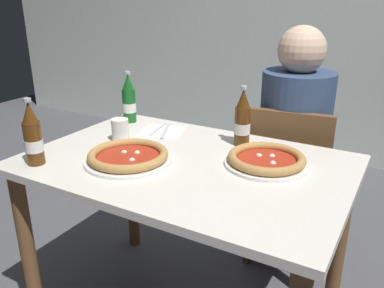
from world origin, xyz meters
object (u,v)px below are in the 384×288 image
Objects in this scene: pizza_margherita_near at (266,160)px; napkin_with_cutlery at (162,131)px; diner_seated at (292,155)px; beer_bottle_left at (129,101)px; paper_cup at (120,130)px; dining_table_main at (186,188)px; pizza_marinara_far at (128,157)px; chair_behind_table at (289,178)px; beer_bottle_center at (33,137)px; beer_bottle_right at (242,121)px.

napkin_with_cutlery is (-0.54, 0.13, -0.02)m from pizza_margherita_near.
diner_seated reaches higher than beer_bottle_left.
napkin_with_cutlery is 0.21m from paper_cup.
dining_table_main is 0.33m from pizza_margherita_near.
dining_table_main is at bearing 32.83° from pizza_marinara_far.
pizza_margherita_near reaches higher than dining_table_main.
diner_seated reaches higher than chair_behind_table.
chair_behind_table is at bearing 68.93° from dining_table_main.
pizza_marinara_far is (-0.40, -0.78, 0.19)m from diner_seated.
beer_bottle_center is at bearing -147.36° from dining_table_main.
beer_bottle_center is (-0.70, -0.91, 0.37)m from chair_behind_table.
beer_bottle_left and beer_bottle_center have the same top height.
chair_behind_table is 0.70× the size of diner_seated.
diner_seated is 3.96× the size of pizza_margherita_near.
beer_bottle_left reaches higher than napkin_with_cutlery.
paper_cup is (-0.58, -0.61, 0.21)m from diner_seated.
beer_bottle_left is 2.60× the size of paper_cup.
beer_bottle_right reaches higher than paper_cup.
beer_bottle_right is at bearing 64.10° from chair_behind_table.
beer_bottle_center is 0.58m from napkin_with_cutlery.
diner_seated is at bearing 40.78° from napkin_with_cutlery.
beer_bottle_left is 0.60m from beer_bottle_right.
beer_bottle_right is at bearing -105.51° from diner_seated.
diner_seated is at bearing 71.07° from dining_table_main.
napkin_with_cutlery is (0.20, 0.53, -0.10)m from beer_bottle_center.
pizza_margherita_near is 0.85m from beer_bottle_center.
beer_bottle_center is at bearing -147.48° from pizza_marinara_far.
pizza_margherita_near is 1.24× the size of beer_bottle_right.
dining_table_main is 0.61m from beer_bottle_left.
beer_bottle_right is 0.39m from napkin_with_cutlery.
beer_bottle_right is at bearing 51.97° from pizza_marinara_far.
beer_bottle_right is 1.12× the size of napkin_with_cutlery.
beer_bottle_right is at bearing 3.65° from napkin_with_cutlery.
pizza_margherita_near is (0.04, -0.50, 0.29)m from chair_behind_table.
beer_bottle_center reaches higher than pizza_marinara_far.
beer_bottle_right is 0.51m from paper_cup.
paper_cup is (0.11, 0.35, -0.06)m from beer_bottle_center.
pizza_margherita_near is 0.79m from beer_bottle_left.
pizza_marinara_far is 0.35m from beer_bottle_center.
pizza_margherita_near is 1.24× the size of beer_bottle_left.
chair_behind_table is at bearing 43.53° from paper_cup.
diner_seated is 0.49m from beer_bottle_right.
chair_behind_table is at bearing 36.79° from napkin_with_cutlery.
paper_cup is (-0.17, 0.17, 0.03)m from pizza_marinara_far.
paper_cup is at bearing 171.44° from dining_table_main.
beer_bottle_left is (-0.76, 0.18, 0.08)m from pizza_margherita_near.
chair_behind_table reaches higher than paper_cup.
pizza_marinara_far is 1.32× the size of beer_bottle_right.
dining_table_main is at bearing -8.56° from paper_cup.
paper_cup is at bearing 36.50° from chair_behind_table.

